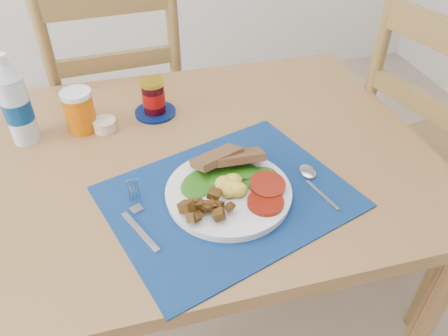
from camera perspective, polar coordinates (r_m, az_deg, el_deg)
name	(u,v)px	position (r m, az deg, el deg)	size (l,w,h in m)	color
table	(158,183)	(1.16, -8.66, -1.93)	(1.40, 0.90, 0.75)	brown
chair_far	(118,88)	(1.71, -13.72, 10.09)	(0.49, 0.47, 1.24)	brown
chair_end	(440,143)	(1.52, 26.40, 2.98)	(0.55, 0.57, 1.26)	brown
placemat	(228,197)	(0.99, 0.59, -3.76)	(0.52, 0.41, 0.00)	black
breakfast_plate	(227,191)	(0.97, 0.34, -3.05)	(0.28, 0.28, 0.07)	silver
fork	(138,217)	(0.95, -11.20, -6.29)	(0.07, 0.19, 0.00)	#B2B5BA
spoon	(312,179)	(1.05, 11.46, -1.46)	(0.04, 0.16, 0.00)	#B2B5BA
water_bottle	(16,105)	(1.22, -25.54, 7.47)	(0.07, 0.07, 0.24)	#ADBFCC
juice_glass	(80,112)	(1.23, -18.32, 6.97)	(0.08, 0.08, 0.11)	#CA5A05
ramekin	(105,125)	(1.23, -15.28, 5.44)	(0.06, 0.06, 0.03)	#C5B090
jam_on_saucer	(154,99)	(1.26, -9.14, 8.83)	(0.12, 0.12, 0.11)	#041449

